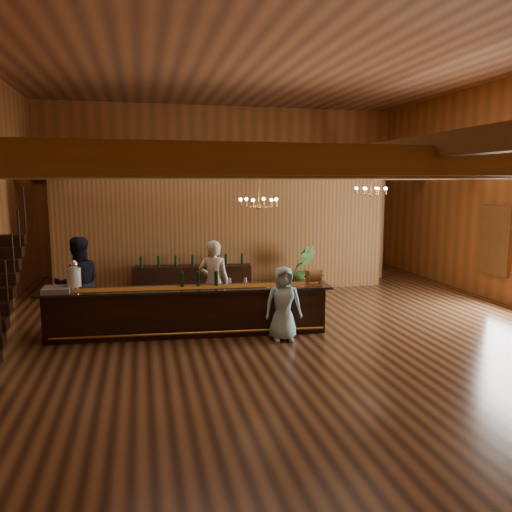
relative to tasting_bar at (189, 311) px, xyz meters
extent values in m
plane|color=brown|center=(1.91, 0.18, -0.48)|extent=(14.00, 14.00, 0.00)
plane|color=#A3643B|center=(1.91, 0.18, 5.02)|extent=(14.00, 14.00, 0.00)
cube|color=#B46835|center=(1.91, 7.18, 2.27)|extent=(12.00, 0.10, 5.50)
cube|color=brown|center=(1.91, -5.32, 2.72)|extent=(11.90, 0.20, 0.28)
cube|color=brown|center=(1.91, -2.82, 2.72)|extent=(11.90, 0.20, 0.28)
cube|color=brown|center=(1.91, -0.32, 2.72)|extent=(11.90, 0.20, 0.28)
cube|color=brown|center=(1.91, 2.18, 2.72)|extent=(11.90, 0.20, 0.28)
cube|color=brown|center=(1.91, 4.68, 2.72)|extent=(11.90, 0.20, 0.28)
cube|color=brown|center=(1.91, 6.98, 2.72)|extent=(11.90, 0.20, 0.28)
cube|color=brown|center=(-2.59, 0.18, 2.86)|extent=(0.18, 13.90, 0.22)
cube|color=brown|center=(1.91, 0.18, 2.86)|extent=(0.18, 13.90, 0.22)
cube|color=brown|center=(6.41, 0.18, 2.86)|extent=(0.18, 13.90, 0.22)
cube|color=brown|center=(-2.59, 4.68, 1.12)|extent=(0.20, 0.20, 3.20)
cube|color=brown|center=(6.41, 4.68, 1.12)|extent=(0.20, 0.20, 3.20)
cube|color=brown|center=(1.41, 3.68, 1.07)|extent=(9.00, 0.18, 3.10)
cube|color=white|center=(7.86, 1.18, 1.07)|extent=(0.12, 1.05, 1.75)
cube|color=black|center=(2.91, 5.68, 0.07)|extent=(1.20, 0.60, 1.10)
cube|color=brown|center=(-0.09, 5.68, 0.02)|extent=(1.00, 0.60, 1.00)
cube|color=black|center=(0.00, 0.00, -0.03)|extent=(5.43, 1.06, 0.90)
cube|color=black|center=(0.00, 0.00, 0.44)|extent=(5.71, 1.20, 0.05)
cube|color=maroon|center=(0.00, 0.00, 0.47)|extent=(5.32, 0.82, 0.01)
cylinder|color=gold|center=(0.00, -0.36, -0.35)|extent=(5.21, 0.50, 0.05)
cylinder|color=silver|center=(-2.14, 0.23, 0.51)|extent=(0.18, 0.18, 0.08)
cylinder|color=silver|center=(-2.14, 0.23, 0.73)|extent=(0.26, 0.26, 0.36)
sphere|color=silver|center=(-2.14, 0.23, 0.98)|extent=(0.18, 0.18, 0.18)
cube|color=gray|center=(-2.45, 0.17, 0.52)|extent=(0.50, 0.50, 0.10)
cube|color=brown|center=(2.36, -0.26, 0.62)|extent=(0.06, 0.06, 0.30)
cube|color=brown|center=(2.64, -0.26, 0.62)|extent=(0.06, 0.06, 0.30)
cylinder|color=brown|center=(2.50, -0.26, 0.65)|extent=(0.24, 0.24, 0.24)
cylinder|color=black|center=(-0.11, 0.12, 0.62)|extent=(0.07, 0.07, 0.30)
cylinder|color=black|center=(0.21, 0.09, 0.62)|extent=(0.07, 0.07, 0.30)
cylinder|color=black|center=(0.57, 0.06, 0.62)|extent=(0.07, 0.07, 0.30)
cube|color=black|center=(0.42, 3.19, -0.06)|extent=(3.05, 0.84, 0.85)
cylinder|color=gold|center=(1.53, 0.47, 2.37)|extent=(0.02, 0.02, 0.71)
sphere|color=gold|center=(1.53, 0.47, 2.01)|extent=(0.12, 0.12, 0.12)
torus|color=gold|center=(1.53, 0.47, 2.11)|extent=(0.80, 0.80, 0.04)
cylinder|color=gold|center=(4.73, 1.89, 2.47)|extent=(0.02, 0.02, 0.50)
sphere|color=gold|center=(4.73, 1.89, 2.22)|extent=(0.12, 0.12, 0.12)
torus|color=gold|center=(4.73, 1.89, 2.32)|extent=(0.80, 0.80, 0.04)
imported|color=silver|center=(0.60, 0.63, 0.42)|extent=(0.77, 0.63, 1.80)
imported|color=black|center=(-2.13, 0.75, 0.48)|extent=(1.06, 0.89, 1.93)
imported|color=#9FD4E6|center=(1.73, -0.75, 0.23)|extent=(0.73, 0.51, 1.43)
imported|color=#406F2E|center=(3.33, 2.98, 0.18)|extent=(0.78, 0.65, 1.33)
camera|label=1|loc=(-0.84, -9.63, 2.52)|focal=35.00mm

